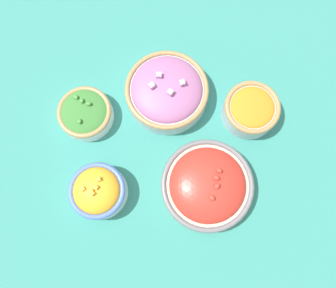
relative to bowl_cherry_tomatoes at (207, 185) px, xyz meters
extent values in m
plane|color=#337F75|center=(-0.09, 0.09, -0.03)|extent=(3.00, 3.00, 0.00)
cylinder|color=beige|center=(0.00, 0.00, -0.01)|extent=(0.21, 0.21, 0.04)
torus|color=slate|center=(0.00, 0.00, 0.01)|extent=(0.21, 0.21, 0.01)
ellipsoid|color=red|center=(0.00, 0.00, 0.01)|extent=(0.17, 0.17, 0.06)
ellipsoid|color=red|center=(0.01, -0.03, 0.04)|extent=(0.02, 0.02, 0.01)
ellipsoid|color=red|center=(0.02, -0.01, 0.04)|extent=(0.02, 0.02, 0.01)
ellipsoid|color=red|center=(0.01, 0.01, 0.04)|extent=(0.02, 0.01, 0.01)
ellipsoid|color=red|center=(0.02, 0.03, 0.04)|extent=(0.02, 0.02, 0.01)
cylinder|color=#B2C1CC|center=(0.10, 0.18, 0.00)|extent=(0.13, 0.13, 0.05)
torus|color=#997A4C|center=(0.10, 0.18, 0.02)|extent=(0.13, 0.13, 0.01)
ellipsoid|color=orange|center=(0.10, 0.18, 0.02)|extent=(0.10, 0.10, 0.02)
cylinder|color=silver|center=(-0.24, -0.02, 0.00)|extent=(0.12, 0.12, 0.05)
torus|color=#4766B7|center=(-0.24, -0.02, 0.02)|extent=(0.12, 0.12, 0.01)
ellipsoid|color=orange|center=(-0.24, -0.02, 0.02)|extent=(0.10, 0.10, 0.05)
cube|color=#F4A828|center=(-0.23, -0.02, 0.05)|extent=(0.01, 0.01, 0.01)
cube|color=#F4A828|center=(-0.24, -0.03, 0.05)|extent=(0.01, 0.01, 0.01)
cube|color=#F4A828|center=(-0.25, -0.03, 0.05)|extent=(0.01, 0.01, 0.01)
cube|color=#F4A828|center=(-0.23, 0.00, 0.05)|extent=(0.01, 0.01, 0.01)
cube|color=#F4A828|center=(-0.26, -0.02, 0.05)|extent=(0.01, 0.01, 0.01)
cube|color=#F4A828|center=(-0.24, -0.03, 0.05)|extent=(0.01, 0.01, 0.01)
cylinder|color=#B2C1CC|center=(-0.10, 0.21, 0.00)|extent=(0.19, 0.19, 0.05)
torus|color=#997A4C|center=(-0.10, 0.21, 0.02)|extent=(0.19, 0.19, 0.01)
ellipsoid|color=#9E5B8E|center=(-0.10, 0.21, 0.02)|extent=(0.17, 0.17, 0.05)
cube|color=#C699C1|center=(-0.12, 0.23, 0.05)|extent=(0.01, 0.01, 0.01)
cube|color=#C699C1|center=(-0.07, 0.22, 0.05)|extent=(0.02, 0.02, 0.01)
cube|color=#C699C1|center=(-0.09, 0.19, 0.05)|extent=(0.02, 0.02, 0.01)
cube|color=#C699C1|center=(-0.13, 0.21, 0.05)|extent=(0.02, 0.02, 0.01)
cylinder|color=white|center=(-0.29, 0.15, -0.01)|extent=(0.13, 0.13, 0.04)
torus|color=#997A4C|center=(-0.29, 0.15, 0.01)|extent=(0.13, 0.13, 0.01)
ellipsoid|color=#387533|center=(-0.29, 0.15, 0.01)|extent=(0.11, 0.11, 0.03)
ellipsoid|color=#47893D|center=(-0.29, 0.18, 0.03)|extent=(0.01, 0.01, 0.01)
ellipsoid|color=#47893D|center=(-0.30, 0.18, 0.02)|extent=(0.01, 0.01, 0.01)
ellipsoid|color=#47893D|center=(-0.29, 0.13, 0.02)|extent=(0.01, 0.01, 0.01)
ellipsoid|color=#47893D|center=(-0.27, 0.17, 0.03)|extent=(0.01, 0.01, 0.01)
camera|label=1|loc=(-0.08, -0.07, 0.73)|focal=35.00mm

